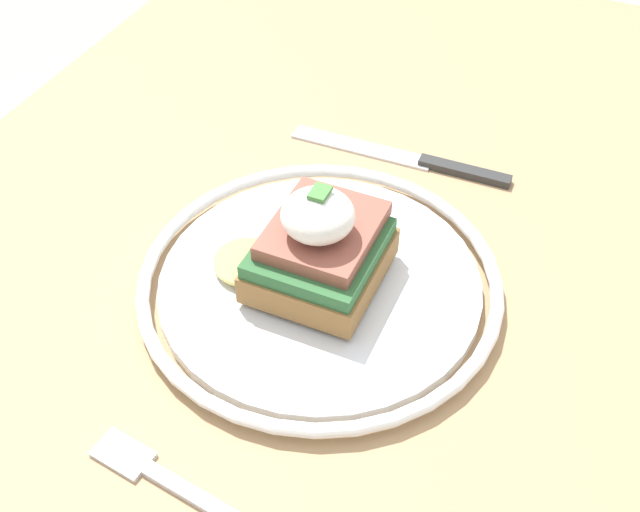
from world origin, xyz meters
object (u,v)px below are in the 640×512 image
object	(u,v)px
plate	(320,282)
knife	(417,160)
sandwich	(321,248)
fork	(182,489)

from	to	relation	value
plate	knife	world-z (taller)	plate
sandwich	fork	bearing A→B (deg)	176.92
sandwich	knife	world-z (taller)	sandwich
fork	sandwich	bearing A→B (deg)	-3.08
knife	fork	bearing A→B (deg)	176.14
knife	sandwich	bearing A→B (deg)	175.32
fork	knife	bearing A→B (deg)	-3.86
plate	fork	size ratio (longest dim) A/B	1.84
sandwich	fork	xyz separation A→B (m)	(-0.18, 0.01, -0.04)
sandwich	knife	bearing A→B (deg)	-4.68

